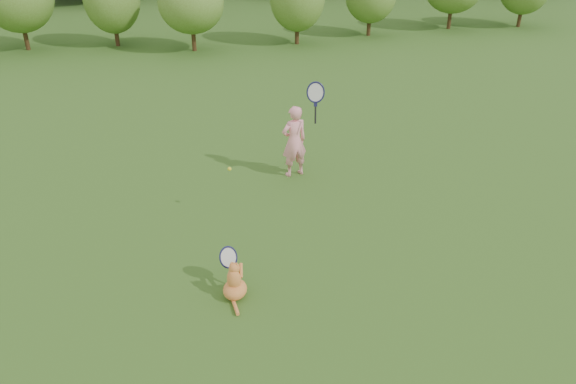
{
  "coord_description": "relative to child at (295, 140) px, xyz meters",
  "views": [
    {
      "loc": [
        -1.36,
        -6.27,
        4.55
      ],
      "look_at": [
        0.2,
        0.8,
        0.7
      ],
      "focal_mm": 35.0,
      "sensor_mm": 36.0,
      "label": 1
    }
  ],
  "objects": [
    {
      "name": "child",
      "position": [
        0.0,
        0.0,
        0.0
      ],
      "size": [
        0.77,
        0.5,
        1.97
      ],
      "rotation": [
        0.0,
        0.0,
        3.39
      ],
      "color": "pink",
      "rests_on": "ground"
    },
    {
      "name": "cat",
      "position": [
        -1.54,
        -3.26,
        -0.43
      ],
      "size": [
        0.5,
        0.79,
        0.69
      ],
      "rotation": [
        0.0,
        0.0,
        -0.37
      ],
      "color": "#C95826",
      "rests_on": "ground"
    },
    {
      "name": "shrub_row",
      "position": [
        -0.75,
        10.27,
        0.71
      ],
      "size": [
        28.0,
        3.0,
        2.8
      ],
      "primitive_type": null,
      "color": "#506720",
      "rests_on": "ground"
    },
    {
      "name": "tennis_ball",
      "position": [
        -1.31,
        -1.21,
        0.12
      ],
      "size": [
        0.06,
        0.06,
        0.06
      ],
      "color": "gold",
      "rests_on": "ground"
    },
    {
      "name": "ground",
      "position": [
        -0.75,
        -2.73,
        -0.69
      ],
      "size": [
        100.0,
        100.0,
        0.0
      ],
      "primitive_type": "plane",
      "color": "#325217",
      "rests_on": "ground"
    }
  ]
}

